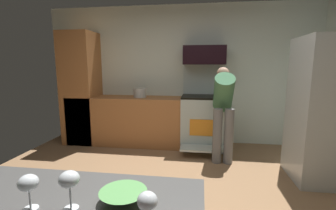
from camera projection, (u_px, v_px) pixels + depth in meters
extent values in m
cube|color=#8C6746|center=(162.00, 208.00, 2.50)|extent=(5.20, 4.80, 0.02)
cube|color=silver|center=(181.00, 75.00, 4.57)|extent=(5.20, 0.12, 2.60)
cube|color=#A96737|center=(132.00, 121.00, 4.48)|extent=(2.40, 0.60, 0.90)
cube|color=#A96737|center=(81.00, 88.00, 4.52)|extent=(0.60, 0.60, 2.10)
cube|color=#B4C1BA|center=(203.00, 123.00, 4.27)|extent=(0.76, 0.64, 0.92)
cube|color=black|center=(203.00, 97.00, 4.20)|extent=(0.76, 0.64, 0.03)
cube|color=#B4C1BA|center=(204.00, 79.00, 4.43)|extent=(0.76, 0.06, 0.55)
cube|color=orange|center=(203.00, 128.00, 3.96)|extent=(0.44, 0.01, 0.28)
cube|color=#B4C1BA|center=(202.00, 148.00, 3.86)|extent=(0.72, 0.32, 0.03)
cube|color=black|center=(204.00, 55.00, 4.17)|extent=(0.74, 0.38, 0.33)
cube|color=#B5BBBA|center=(332.00, 111.00, 2.96)|extent=(0.88, 0.75, 1.84)
cylinder|color=slate|center=(217.00, 136.00, 3.59)|extent=(0.14, 0.14, 0.85)
cylinder|color=slate|center=(229.00, 136.00, 3.56)|extent=(0.14, 0.14, 0.85)
cylinder|color=#437951|center=(224.00, 92.00, 3.63)|extent=(0.30, 0.58, 0.64)
sphere|color=tan|center=(223.00, 73.00, 3.80)|extent=(0.20, 0.20, 0.20)
cone|color=#5BA054|center=(123.00, 196.00, 1.01)|extent=(0.21, 0.21, 0.05)
ellipsoid|color=silver|center=(147.00, 201.00, 0.82)|extent=(0.07, 0.07, 0.07)
cylinder|color=silver|center=(31.00, 209.00, 0.96)|extent=(0.06, 0.06, 0.01)
cylinder|color=silver|center=(30.00, 199.00, 0.95)|extent=(0.01, 0.01, 0.08)
ellipsoid|color=silver|center=(28.00, 183.00, 0.94)|extent=(0.08, 0.08, 0.07)
cylinder|color=silver|center=(71.00, 209.00, 0.96)|extent=(0.06, 0.06, 0.01)
cylinder|color=silver|center=(70.00, 198.00, 0.95)|extent=(0.01, 0.01, 0.09)
ellipsoid|color=silver|center=(69.00, 179.00, 0.94)|extent=(0.08, 0.08, 0.07)
cylinder|color=beige|center=(140.00, 93.00, 4.37)|extent=(0.24, 0.24, 0.17)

